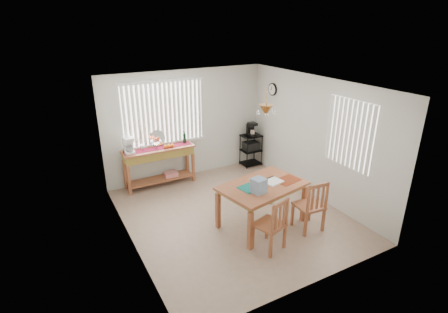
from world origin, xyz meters
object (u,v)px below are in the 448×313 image
sideboard (160,157)px  chair_left (272,225)px  cart_items (251,129)px  dining_table (262,189)px  chair_right (310,206)px  wire_cart (251,147)px

sideboard → chair_left: bearing=-76.0°
cart_items → dining_table: 2.90m
cart_items → chair_left: (-1.69, -3.27, -0.52)m
dining_table → chair_right: bearing=-41.2°
dining_table → chair_right: (0.67, -0.58, -0.24)m
wire_cart → dining_table: (-1.38, -2.53, 0.23)m
sideboard → cart_items: size_ratio=4.74×
wire_cart → dining_table: wire_cart is taller
wire_cart → cart_items: size_ratio=2.43×
dining_table → chair_right: chair_right is taller
sideboard → cart_items: 2.52m
chair_left → chair_right: size_ratio=0.96×
chair_right → cart_items: bearing=77.1°
chair_left → cart_items: bearing=62.7°
wire_cart → dining_table: size_ratio=0.49×
sideboard → chair_right: (1.78, -3.11, -0.20)m
cart_items → chair_left: bearing=-117.3°
cart_items → chair_right: cart_items is taller
sideboard → chair_right: chair_right is taller
wire_cart → chair_right: 3.20m
cart_items → chair_right: 3.24m
dining_table → sideboard: bearing=113.8°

